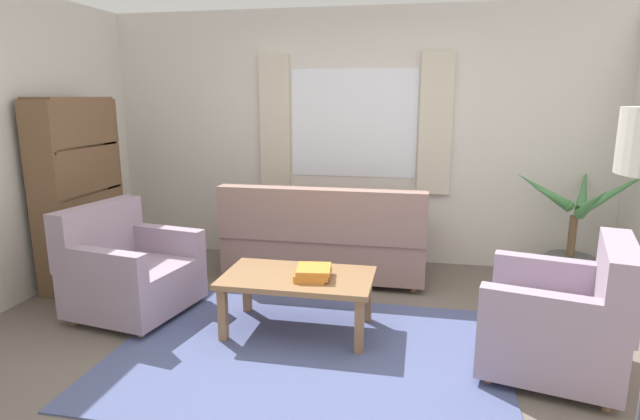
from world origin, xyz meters
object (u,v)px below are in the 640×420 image
armchair_left (128,271)px  book_stack_on_table (313,273)px  armchair_right (563,320)px  potted_plant (572,242)px  coffee_table (298,283)px  couch (326,240)px  bookshelf (85,198)px

armchair_left → book_stack_on_table: 1.55m
armchair_left → book_stack_on_table: armchair_left is taller
armchair_right → potted_plant: (0.47, 1.68, 0.06)m
potted_plant → coffee_table: bearing=-147.3°
couch → coffee_table: (0.02, -1.21, 0.01)m
bookshelf → armchair_left: bearing=51.4°
coffee_table → bookshelf: bookshelf is taller
coffee_table → armchair_left: bearing=177.4°
couch → potted_plant: 2.28m
bookshelf → potted_plant: bearing=99.6°
armchair_left → bookshelf: (-0.78, 0.62, 0.44)m
armchair_right → coffee_table: 1.78m
armchair_right → potted_plant: bearing=177.9°
armchair_left → couch: bearing=-41.1°
armchair_right → armchair_left: bearing=-81.8°
coffee_table → book_stack_on_table: size_ratio=3.76×
armchair_right → potted_plant: potted_plant is taller
armchair_left → armchair_right: same height
armchair_left → armchair_right: bearing=-85.8°
armchair_left → coffee_table: bearing=-83.0°
armchair_right → book_stack_on_table: (-1.65, 0.20, 0.13)m
armchair_right → coffee_table: bearing=-84.0°
armchair_right → potted_plant: 1.74m
book_stack_on_table → potted_plant: potted_plant is taller
potted_plant → armchair_left: bearing=-159.5°
couch → coffee_table: bearing=91.1°
armchair_left → armchair_right: (3.19, -0.31, 0.00)m
potted_plant → armchair_right: bearing=-105.8°
couch → bookshelf: bookshelf is taller
potted_plant → bookshelf: size_ratio=0.69×
armchair_left → book_stack_on_table: bearing=-84.1°
armchair_left → potted_plant: (3.66, 1.37, 0.06)m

